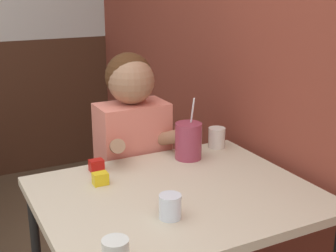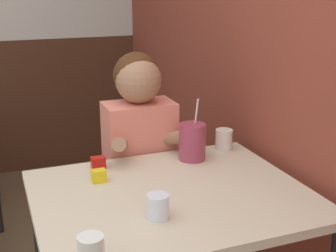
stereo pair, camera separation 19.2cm
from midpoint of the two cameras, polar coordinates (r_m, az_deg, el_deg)
brick_wall_right at (r=2.87m, az=6.08°, el=13.19°), size 0.08×4.63×2.70m
main_table at (r=1.86m, az=3.47°, el=-9.99°), size 1.05×0.86×0.77m
person_seated at (r=2.35m, az=-1.05°, el=-4.77°), size 0.42×0.42×1.23m
cocktail_pitcher at (r=2.13m, az=5.60°, el=-1.96°), size 0.12×0.12×0.29m
glass_near_pitcher at (r=1.63m, az=2.26°, el=-9.84°), size 0.08×0.08×0.09m
glass_center at (r=1.39m, az=-5.25°, el=-15.01°), size 0.08×0.08×0.09m
glass_far_side at (r=2.29m, az=9.27°, el=-1.66°), size 0.08×0.08×0.10m
condiment_ketchup at (r=2.05m, az=-5.81°, el=-4.50°), size 0.06×0.04×0.05m
condiment_mustard at (r=1.92m, az=-5.58°, el=-6.11°), size 0.06×0.04×0.05m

